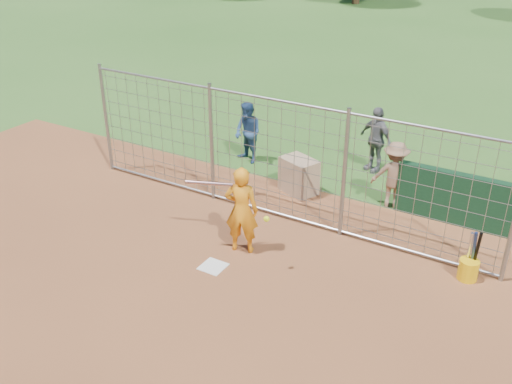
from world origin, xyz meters
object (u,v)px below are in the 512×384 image
Objects in this scene: bystander_c at (394,175)px; equipment_bin at (299,176)px; batter at (242,210)px; bystander_a at (248,133)px; bystander_b at (375,139)px; bucket_with_bats at (469,267)px.

equipment_bin is (-2.01, -0.41, -0.33)m from bystander_c.
bystander_a is (-2.04, 3.56, -0.08)m from batter.
bystander_c is (1.83, 3.10, -0.11)m from batter.
bystander_b reaches higher than bystander_c.
bystander_a is 1.04× the size of bystander_c.
bystander_b is 1.09× the size of bystander_c.
batter is 4.75m from bystander_b.
bystander_b is 1.64× the size of bucket_with_bats.
batter is at bearing 45.65° from bystander_c.
bystander_a reaches higher than bucket_with_bats.
bucket_with_bats is (3.01, -3.47, -0.55)m from bystander_b.
equipment_bin is 4.29m from bucket_with_bats.
bucket_with_bats reaches higher than equipment_bin.
equipment_bin is at bearing -2.12° from bystander_c.
batter is 1.74× the size of bucket_with_bats.
bystander_c is 2.08m from equipment_bin.
bystander_a is 0.96× the size of bystander_b.
bystander_b is at bearing 84.62° from equipment_bin.
batter is 1.06× the size of bystander_b.
bystander_a is 1.91× the size of equipment_bin.
equipment_bin is at bearing -93.41° from bystander_b.
bystander_c is (3.87, -0.46, -0.03)m from bystander_a.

